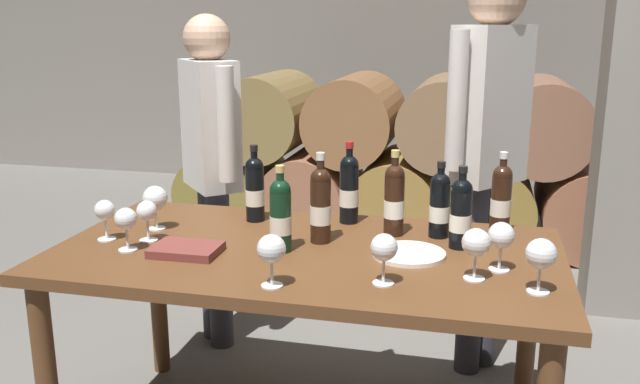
# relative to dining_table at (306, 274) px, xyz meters

# --- Properties ---
(cellar_back_wall) EXTENTS (10.00, 0.24, 2.80)m
(cellar_back_wall) POSITION_rel_dining_table_xyz_m (0.00, 4.20, 0.73)
(cellar_back_wall) COLOR gray
(cellar_back_wall) RESTS_ON ground_plane
(barrel_stack) EXTENTS (3.12, 0.90, 1.15)m
(barrel_stack) POSITION_rel_dining_table_xyz_m (0.00, 2.60, -0.13)
(barrel_stack) COLOR olive
(barrel_stack) RESTS_ON ground_plane
(stone_pillar) EXTENTS (0.32, 0.32, 2.60)m
(stone_pillar) POSITION_rel_dining_table_xyz_m (1.30, 1.60, 0.63)
(stone_pillar) COLOR gray
(stone_pillar) RESTS_ON ground_plane
(dining_table) EXTENTS (1.70, 0.90, 0.76)m
(dining_table) POSITION_rel_dining_table_xyz_m (0.00, 0.00, 0.00)
(dining_table) COLOR brown
(dining_table) RESTS_ON ground_plane
(wine_bottle_0) EXTENTS (0.07, 0.07, 0.30)m
(wine_bottle_0) POSITION_rel_dining_table_xyz_m (0.64, 0.35, 0.22)
(wine_bottle_0) COLOR black
(wine_bottle_0) RESTS_ON dining_table
(wine_bottle_1) EXTENTS (0.07, 0.07, 0.28)m
(wine_bottle_1) POSITION_rel_dining_table_xyz_m (0.50, 0.14, 0.21)
(wine_bottle_1) COLOR black
(wine_bottle_1) RESTS_ON dining_table
(wine_bottle_2) EXTENTS (0.07, 0.07, 0.31)m
(wine_bottle_2) POSITION_rel_dining_table_xyz_m (0.08, 0.34, 0.23)
(wine_bottle_2) COLOR black
(wine_bottle_2) RESTS_ON dining_table
(wine_bottle_3) EXTENTS (0.07, 0.07, 0.29)m
(wine_bottle_3) POSITION_rel_dining_table_xyz_m (-0.08, -0.04, 0.22)
(wine_bottle_3) COLOR black
(wine_bottle_3) RESTS_ON dining_table
(wine_bottle_4) EXTENTS (0.07, 0.07, 0.30)m
(wine_bottle_4) POSITION_rel_dining_table_xyz_m (-0.28, 0.28, 0.22)
(wine_bottle_4) COLOR black
(wine_bottle_4) RESTS_ON dining_table
(wine_bottle_5) EXTENTS (0.07, 0.07, 0.27)m
(wine_bottle_5) POSITION_rel_dining_table_xyz_m (0.43, 0.24, 0.21)
(wine_bottle_5) COLOR black
(wine_bottle_5) RESTS_ON dining_table
(wine_bottle_6) EXTENTS (0.07, 0.07, 0.31)m
(wine_bottle_6) POSITION_rel_dining_table_xyz_m (0.27, 0.23, 0.22)
(wine_bottle_6) COLOR black
(wine_bottle_6) RESTS_ON dining_table
(wine_bottle_7) EXTENTS (0.07, 0.07, 0.32)m
(wine_bottle_7) POSITION_rel_dining_table_xyz_m (0.03, 0.09, 0.23)
(wine_bottle_7) COLOR black
(wine_bottle_7) RESTS_ON dining_table
(wine_glass_0) EXTENTS (0.07, 0.07, 0.15)m
(wine_glass_0) POSITION_rel_dining_table_xyz_m (-0.56, -0.05, 0.19)
(wine_glass_0) COLOR white
(wine_glass_0) RESTS_ON dining_table
(wine_glass_1) EXTENTS (0.08, 0.08, 0.16)m
(wine_glass_1) POSITION_rel_dining_table_xyz_m (0.63, -0.06, 0.20)
(wine_glass_1) COLOR white
(wine_glass_1) RESTS_ON dining_table
(wine_glass_2) EXTENTS (0.09, 0.09, 0.16)m
(wine_glass_2) POSITION_rel_dining_table_xyz_m (0.56, -0.15, 0.20)
(wine_glass_2) COLOR white
(wine_glass_2) RESTS_ON dining_table
(wine_glass_3) EXTENTS (0.09, 0.09, 0.16)m
(wine_glass_3) POSITION_rel_dining_table_xyz_m (-0.60, 0.09, 0.21)
(wine_glass_3) COLOR white
(wine_glass_3) RESTS_ON dining_table
(wine_glass_4) EXTENTS (0.09, 0.09, 0.16)m
(wine_glass_4) POSITION_rel_dining_table_xyz_m (0.74, -0.21, 0.20)
(wine_glass_4) COLOR white
(wine_glass_4) RESTS_ON dining_table
(wine_glass_5) EXTENTS (0.07, 0.07, 0.15)m
(wine_glass_5) POSITION_rel_dining_table_xyz_m (-0.71, -0.07, 0.19)
(wine_glass_5) COLOR white
(wine_glass_5) RESTS_ON dining_table
(wine_glass_6) EXTENTS (0.08, 0.08, 0.15)m
(wine_glass_6) POSITION_rel_dining_table_xyz_m (0.30, -0.25, 0.20)
(wine_glass_6) COLOR white
(wine_glass_6) RESTS_ON dining_table
(wine_glass_7) EXTENTS (0.08, 0.08, 0.16)m
(wine_glass_7) POSITION_rel_dining_table_xyz_m (-0.01, -0.34, 0.20)
(wine_glass_7) COLOR white
(wine_glass_7) RESTS_ON dining_table
(wine_glass_8) EXTENTS (0.07, 0.07, 0.15)m
(wine_glass_8) POSITION_rel_dining_table_xyz_m (-0.58, -0.16, 0.20)
(wine_glass_8) COLOR white
(wine_glass_8) RESTS_ON dining_table
(tasting_notebook) EXTENTS (0.22, 0.16, 0.03)m
(tasting_notebook) POSITION_rel_dining_table_xyz_m (-0.37, -0.14, 0.11)
(tasting_notebook) COLOR brown
(tasting_notebook) RESTS_ON dining_table
(serving_plate) EXTENTS (0.24, 0.24, 0.01)m
(serving_plate) POSITION_rel_dining_table_xyz_m (0.35, 0.01, 0.10)
(serving_plate) COLOR white
(serving_plate) RESTS_ON dining_table
(sommelier_presenting) EXTENTS (0.34, 0.41, 1.72)m
(sommelier_presenting) POSITION_rel_dining_table_xyz_m (0.58, 0.75, 0.37)
(sommelier_presenting) COLOR #383842
(sommelier_presenting) RESTS_ON ground_plane
(taster_seated_left) EXTENTS (0.35, 0.39, 1.54)m
(taster_seated_left) POSITION_rel_dining_table_xyz_m (-0.63, 0.72, 0.25)
(taster_seated_left) COLOR #383842
(taster_seated_left) RESTS_ON ground_plane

